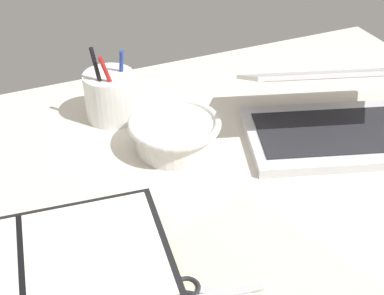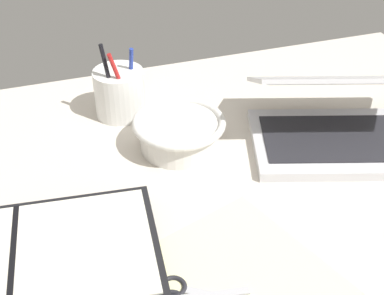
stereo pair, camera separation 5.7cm
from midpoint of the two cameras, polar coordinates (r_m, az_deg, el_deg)
desk_top at (r=85.49cm, az=1.26°, el=-7.58°), size 140.00×100.00×2.00cm
laptop at (r=102.25cm, az=16.85°, el=2.75°), size 37.20×33.36×16.00cm
bowl at (r=96.78cm, az=0.30°, el=1.66°), size 16.87×16.87×6.01cm
pen_cup at (r=106.36cm, az=-6.22°, el=5.81°), size 9.91×9.91×16.11cm
planner at (r=78.46cm, az=-16.38°, el=-11.92°), size 42.32×26.91×3.21cm
scissors at (r=73.59cm, az=1.26°, el=-15.49°), size 12.39×8.18×0.80cm
paper_sheet_front at (r=75.98cm, az=8.51°, el=-14.11°), size 29.44×33.45×0.16cm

